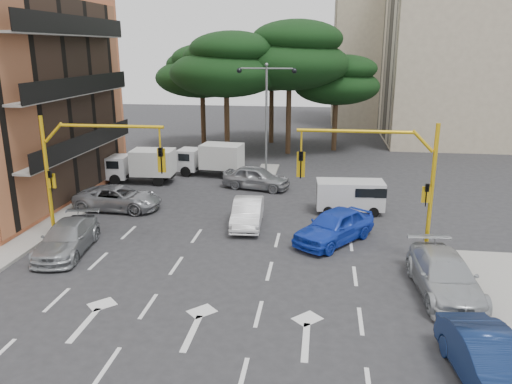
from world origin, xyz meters
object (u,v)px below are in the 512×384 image
signal_mast_left (83,163)px  car_silver_cross_a (118,198)px  street_lamp_center (266,100)px  car_silver_cross_b (256,178)px  box_truck_b (211,160)px  car_silver_wagon (67,238)px  signal_mast_right (389,173)px  car_blue_compact (334,226)px  car_silver_parked (445,276)px  van_white (350,196)px  car_white_hatch (247,213)px  box_truck_a (141,166)px  car_navy_parked (489,362)px

signal_mast_left → car_silver_cross_a: bearing=97.3°
street_lamp_center → car_silver_cross_b: bearing=-93.6°
box_truck_b → car_silver_wagon: bearing=173.9°
signal_mast_right → car_blue_compact: signal_mast_right is taller
car_silver_parked → van_white: bearing=104.3°
signal_mast_left → car_silver_parked: (15.50, -3.07, -3.14)m
street_lamp_center → car_silver_parked: bearing=-63.0°
signal_mast_left → car_blue_compact: (11.50, 1.65, -3.09)m
car_silver_cross_a → car_white_hatch: bearing=-99.6°
car_silver_wagon → box_truck_b: 15.11m
street_lamp_center → car_white_hatch: 11.64m
signal_mast_right → signal_mast_left: size_ratio=1.00×
car_silver_cross_b → box_truck_a: (-7.99, 0.51, 0.40)m
car_silver_wagon → car_navy_parked: (15.97, -7.18, 0.04)m
car_silver_wagon → van_white: van_white is taller
car_blue_compact → street_lamp_center: bearing=147.2°
box_truck_b → signal_mast_right: bearing=-134.9°
box_truck_a → street_lamp_center: bearing=-72.5°
car_silver_parked → van_white: size_ratio=1.38×
car_navy_parked → car_silver_cross_a: bearing=132.8°
signal_mast_left → car_silver_wagon: (-0.46, -1.23, -3.20)m
signal_mast_right → street_lamp_center: 15.65m
car_silver_cross_a → box_truck_b: box_truck_b is taller
box_truck_b → signal_mast_left: bearing=174.6°
car_silver_wagon → car_silver_cross_a: (-0.18, 6.24, -0.00)m
signal_mast_left → car_white_hatch: (7.07, 3.38, -3.19)m
car_blue_compact → car_white_hatch: bearing=-164.8°
car_blue_compact → box_truck_a: (-12.91, 9.26, 0.35)m
car_silver_parked → box_truck_b: size_ratio=1.08×
street_lamp_center → box_truck_b: (-3.96, -0.50, -4.27)m
car_silver_cross_b → car_navy_parked: bearing=-141.4°
car_silver_cross_a → car_silver_cross_b: bearing=-50.8°
signal_mast_right → car_silver_cross_b: 12.95m
van_white → box_truck_a: 14.58m
car_navy_parked → car_silver_parked: bearing=82.6°
car_silver_parked → box_truck_b: bearing=123.4°
car_white_hatch → car_silver_parked: bearing=-40.9°
car_blue_compact → van_white: (0.91, 4.63, 0.13)m
car_silver_cross_a → box_truck_b: bearing=-19.9°
signal_mast_right → car_navy_parked: size_ratio=1.37×
box_truck_b → car_silver_cross_b: bearing=-123.2°
car_blue_compact → box_truck_b: box_truck_b is taller
car_silver_parked → box_truck_a: box_truck_a is taller
box_truck_b → street_lamp_center: bearing=-76.3°
car_silver_parked → car_silver_cross_a: bearing=149.4°
street_lamp_center → car_silver_cross_a: size_ratio=1.58×
car_silver_cross_b → car_navy_parked: car_silver_cross_b is taller
signal_mast_right → car_navy_parked: 9.19m
car_blue_compact → car_silver_cross_a: size_ratio=0.95×
car_blue_compact → car_silver_wagon: size_ratio=1.00×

